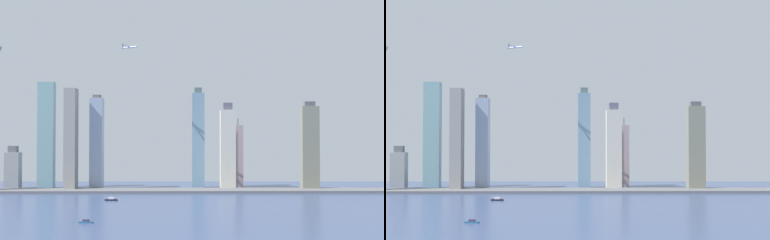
# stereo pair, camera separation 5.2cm
# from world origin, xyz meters

# --- Properties ---
(waterfront_pier) EXTENTS (968.90, 52.81, 3.80)m
(waterfront_pier) POSITION_xyz_m (0.00, 496.58, 1.90)
(waterfront_pier) COLOR slate
(waterfront_pier) RESTS_ON ground
(skyscraper_0) EXTENTS (19.56, 24.48, 149.03)m
(skyscraper_0) POSITION_xyz_m (-133.08, 539.82, 72.89)
(skyscraper_0) COLOR #94A4BD
(skyscraper_0) RESTS_ON ground
(skyscraper_1) EXTENTS (23.48, 18.79, 68.15)m
(skyscraper_1) POSITION_xyz_m (-269.62, 553.85, 30.94)
(skyscraper_1) COLOR gray
(skyscraper_1) RESTS_ON ground
(skyscraper_2) EXTENTS (26.36, 20.65, 137.47)m
(skyscraper_2) POSITION_xyz_m (200.82, 520.95, 66.40)
(skyscraper_2) COLOR gray
(skyscraper_2) RESTS_ON ground
(skyscraper_4) EXTENTS (17.63, 25.86, 157.39)m
(skyscraper_4) POSITION_xyz_m (-169.05, 516.51, 78.69)
(skyscraper_4) COLOR gray
(skyscraper_4) RESTS_ON ground
(skyscraper_5) EXTENTS (19.97, 22.11, 162.07)m
(skyscraper_5) POSITION_xyz_m (28.00, 555.94, 78.26)
(skyscraper_5) COLOR #6E90A7
(skyscraper_5) RESTS_ON ground
(skyscraper_6) EXTENTS (25.95, 16.97, 171.25)m
(skyscraper_6) POSITION_xyz_m (-217.68, 558.31, 85.63)
(skyscraper_6) COLOR #78A2AA
(skyscraper_6) RESTS_ON ground
(skyscraper_7) EXTENTS (23.64, 27.67, 136.19)m
(skyscraper_7) POSITION_xyz_m (74.17, 535.16, 64.59)
(skyscraper_7) COLOR beige
(skyscraper_7) RESTS_ON ground
(skyscraper_8) EXTENTS (15.34, 25.24, 113.39)m
(skyscraper_8) POSITION_xyz_m (94.27, 576.34, 50.81)
(skyscraper_8) COLOR #A89097
(skyscraper_8) RESTS_ON ground
(boat_0) EXTENTS (14.18, 5.50, 3.54)m
(boat_0) POSITION_xyz_m (-87.46, 205.38, 1.28)
(boat_0) COLOR #25547B
(boat_0) RESTS_ON ground
(boat_2) EXTENTS (16.40, 5.33, 9.09)m
(boat_2) POSITION_xyz_m (-88.71, 387.62, 1.44)
(boat_2) COLOR black
(boat_2) RESTS_ON ground
(airplane) EXTENTS (25.91, 25.88, 7.59)m
(airplane) POSITION_xyz_m (-79.31, 510.36, 220.59)
(airplane) COLOR silver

